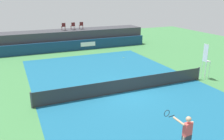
{
  "coord_description": "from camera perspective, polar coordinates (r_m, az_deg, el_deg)",
  "views": [
    {
      "loc": [
        -6.93,
        -13.5,
        6.38
      ],
      "look_at": [
        -0.24,
        2.0,
        1.0
      ],
      "focal_mm": 38.51,
      "sensor_mm": 36.0,
      "label": 1
    }
  ],
  "objects": [
    {
      "name": "tennis_ball",
      "position": [
        25.08,
        2.78,
        3.01
      ],
      "size": [
        0.07,
        0.07,
        0.07
      ],
      "primitive_type": "sphere",
      "color": "#D8EA33",
      "rests_on": "court_inner"
    },
    {
      "name": "tennis_player",
      "position": [
        10.48,
        17.22,
        -14.36
      ],
      "size": [
        0.78,
        1.13,
        1.77
      ],
      "color": "white",
      "rests_on": "court_inner"
    },
    {
      "name": "umpire_chair",
      "position": [
        19.8,
        21.37,
        2.43
      ],
      "size": [
        0.47,
        0.47,
        2.76
      ],
      "color": "white",
      "rests_on": "ground"
    },
    {
      "name": "net_post_far",
      "position": [
        19.73,
        19.88,
        -0.75
      ],
      "size": [
        0.1,
        0.1,
        1.0
      ],
      "primitive_type": "cylinder",
      "color": "#4C4C51",
      "rests_on": "ground"
    },
    {
      "name": "spectator_chair_center",
      "position": [
        30.18,
        -7.32,
        10.52
      ],
      "size": [
        0.47,
        0.47,
        0.89
      ],
      "color": "#561919",
      "rests_on": "spectator_platform"
    },
    {
      "name": "net_post_near",
      "position": [
        14.75,
        -18.62,
        -6.82
      ],
      "size": [
        0.1,
        0.1,
        1.0
      ],
      "primitive_type": "cylinder",
      "color": "#4C4C51",
      "rests_on": "ground"
    },
    {
      "name": "court_inner",
      "position": [
        16.46,
        3.56,
        -5.15
      ],
      "size": [
        12.0,
        22.0,
        0.0
      ],
      "primitive_type": "cube",
      "color": "#16597A",
      "rests_on": "ground"
    },
    {
      "name": "ground_plane",
      "position": [
        19.0,
        -0.52,
        -1.94
      ],
      "size": [
        48.0,
        48.0,
        0.0
      ],
      "primitive_type": "plane",
      "color": "#3D7A42"
    },
    {
      "name": "spectator_platform",
      "position": [
        30.09,
        -9.73,
        7.32
      ],
      "size": [
        18.0,
        2.8,
        2.2
      ],
      "primitive_type": "cube",
      "color": "#38383D",
      "rests_on": "ground"
    },
    {
      "name": "sponsor_wall",
      "position": [
        28.47,
        -8.78,
        5.76
      ],
      "size": [
        18.0,
        0.22,
        1.2
      ],
      "color": "navy",
      "rests_on": "ground"
    },
    {
      "name": "spectator_chair_left",
      "position": [
        29.81,
        -9.27,
        10.35
      ],
      "size": [
        0.46,
        0.46,
        0.89
      ],
      "color": "#561919",
      "rests_on": "spectator_platform"
    },
    {
      "name": "spectator_chair_far_left",
      "position": [
        29.51,
        -11.45,
        10.16
      ],
      "size": [
        0.44,
        0.44,
        0.89
      ],
      "color": "#561919",
      "rests_on": "spectator_platform"
    },
    {
      "name": "tennis_net",
      "position": [
        16.29,
        3.59,
        -3.62
      ],
      "size": [
        12.4,
        0.02,
        0.95
      ],
      "primitive_type": "cube",
      "color": "#2D2D2D",
      "rests_on": "ground"
    }
  ]
}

